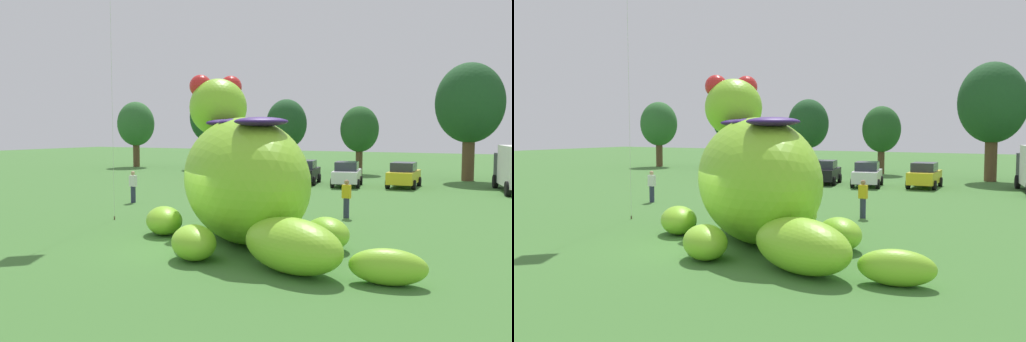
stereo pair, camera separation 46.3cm
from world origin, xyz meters
TOP-DOWN VIEW (x-y plane):
  - ground_plane at (0.00, 0.00)m, footprint 160.00×160.00m
  - giant_inflatable_creature at (1.26, 1.91)m, footprint 11.28×8.93m
  - car_orange at (-11.77, 22.31)m, footprint 2.26×4.26m
  - car_red at (-8.60, 22.45)m, footprint 2.40×4.31m
  - car_black at (-4.68, 22.00)m, footprint 2.58×4.37m
  - car_white at (-1.38, 21.66)m, footprint 2.58×4.37m
  - car_yellow at (2.30, 22.72)m, footprint 2.11×4.19m
  - tree_far_left at (-27.66, 30.74)m, footprint 3.88×3.88m
  - tree_left at (-19.32, 32.55)m, footprint 4.43×4.43m
  - tree_mid_left at (-10.74, 32.13)m, footprint 3.83×3.83m
  - tree_centre_left at (-3.79, 32.54)m, footprint 3.39×3.39m
  - tree_centre at (5.63, 29.81)m, footprint 5.09×5.09m
  - spectator_near_inflatable at (-10.36, 16.99)m, footprint 0.38×0.26m
  - spectator_mid_field at (-8.95, 8.11)m, footprint 0.38×0.26m
  - spectator_by_cars at (2.86, 8.56)m, footprint 0.38×0.26m

SIDE VIEW (x-z plane):
  - ground_plane at x=0.00m, z-range 0.00..0.00m
  - spectator_near_inflatable at x=-10.36m, z-range 0.00..1.71m
  - spectator_mid_field at x=-8.95m, z-range 0.00..1.71m
  - spectator_by_cars at x=2.86m, z-range 0.00..1.71m
  - car_orange at x=-11.77m, z-range 0.00..1.72m
  - car_red at x=-8.60m, z-range 0.00..1.72m
  - car_black at x=-4.68m, z-range 0.00..1.72m
  - car_white at x=-1.38m, z-range 0.00..1.72m
  - car_yellow at x=2.30m, z-range 0.00..1.72m
  - giant_inflatable_creature at x=1.26m, z-range -0.83..5.33m
  - tree_centre_left at x=-3.79m, z-range 0.93..6.95m
  - tree_mid_left at x=-10.74m, z-range 1.05..7.84m
  - tree_far_left at x=-27.66m, z-range 1.06..7.96m
  - tree_left at x=-19.32m, z-range 1.21..9.08m
  - tree_centre at x=5.63m, z-range 1.39..10.43m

